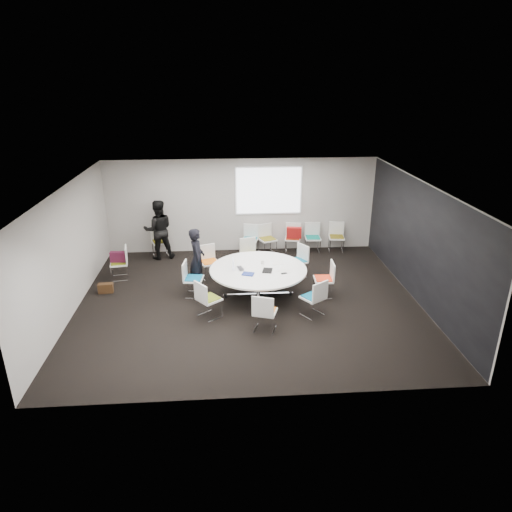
{
  "coord_description": "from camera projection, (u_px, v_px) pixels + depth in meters",
  "views": [
    {
      "loc": [
        -0.54,
        -9.72,
        5.02
      ],
      "look_at": [
        0.2,
        0.4,
        1.0
      ],
      "focal_mm": 32.0,
      "sensor_mm": 36.0,
      "label": 1
    }
  ],
  "objects": [
    {
      "name": "chair_back_e",
      "position": [
        336.0,
        242.0,
        13.93
      ],
      "size": [
        0.52,
        0.51,
        0.88
      ],
      "rotation": [
        0.0,
        0.0,
        3.0
      ],
      "color": "silver",
      "rests_on": "ground"
    },
    {
      "name": "laptop_lid",
      "position": [
        233.0,
        264.0,
        10.82
      ],
      "size": [
        0.03,
        0.3,
        0.22
      ],
      "primitive_type": "cube",
      "rotation": [
        0.0,
        0.0,
        1.61
      ],
      "color": "silver",
      "rests_on": "conference_table"
    },
    {
      "name": "cup",
      "position": [
        262.0,
        262.0,
        11.15
      ],
      "size": [
        0.08,
        0.08,
        0.09
      ],
      "primitive_type": "cylinder",
      "color": "white",
      "rests_on": "conference_table"
    },
    {
      "name": "chair_ring_e",
      "position": [
        194.0,
        285.0,
        11.09
      ],
      "size": [
        0.5,
        0.51,
        0.88
      ],
      "rotation": [
        0.0,
        0.0,
        4.59
      ],
      "color": "silver",
      "rests_on": "ground"
    },
    {
      "name": "chair_ring_b",
      "position": [
        297.0,
        267.0,
        12.12
      ],
      "size": [
        0.62,
        0.62,
        0.88
      ],
      "rotation": [
        0.0,
        0.0,
        2.11
      ],
      "color": "silver",
      "rests_on": "ground"
    },
    {
      "name": "conference_table",
      "position": [
        258.0,
        275.0,
        10.96
      ],
      "size": [
        2.32,
        2.32,
        0.73
      ],
      "color": "silver",
      "rests_on": "ground"
    },
    {
      "name": "chair_back_b",
      "position": [
        267.0,
        245.0,
        13.76
      ],
      "size": [
        0.59,
        0.58,
        0.88
      ],
      "rotation": [
        0.0,
        0.0,
        3.51
      ],
      "color": "silver",
      "rests_on": "ground"
    },
    {
      "name": "chair_ring_f",
      "position": [
        209.0,
        306.0,
        10.09
      ],
      "size": [
        0.64,
        0.64,
        0.88
      ],
      "rotation": [
        0.0,
        0.0,
        5.38
      ],
      "color": "silver",
      "rests_on": "ground"
    },
    {
      "name": "projection_screen",
      "position": [
        269.0,
        191.0,
        13.48
      ],
      "size": [
        1.9,
        0.03,
        1.35
      ],
      "primitive_type": "cube",
      "color": "white",
      "rests_on": "room_shell"
    },
    {
      "name": "brown_bag",
      "position": [
        106.0,
        288.0,
        11.29
      ],
      "size": [
        0.37,
        0.19,
        0.24
      ],
      "primitive_type": "cube",
      "rotation": [
        0.0,
        0.0,
        0.09
      ],
      "color": "#3A2412",
      "rests_on": "ground"
    },
    {
      "name": "chair_spare_left",
      "position": [
        120.0,
        269.0,
        12.02
      ],
      "size": [
        0.52,
        0.53,
        0.88
      ],
      "rotation": [
        0.0,
        0.0,
        1.75
      ],
      "color": "silver",
      "rests_on": "ground"
    },
    {
      "name": "notebook_black",
      "position": [
        267.0,
        270.0,
        10.76
      ],
      "size": [
        0.28,
        0.34,
        0.02
      ],
      "primitive_type": "cube",
      "rotation": [
        0.0,
        0.0,
        -0.21
      ],
      "color": "black",
      "rests_on": "conference_table"
    },
    {
      "name": "room_shell",
      "position": [
        253.0,
        246.0,
        10.39
      ],
      "size": [
        8.08,
        7.08,
        2.88
      ],
      "color": "black",
      "rests_on": "ground"
    },
    {
      "name": "papers_front",
      "position": [
        285.0,
        270.0,
        10.78
      ],
      "size": [
        0.36,
        0.32,
        0.0
      ],
      "primitive_type": "cube",
      "rotation": [
        0.0,
        0.0,
        -0.48
      ],
      "color": "silver",
      "rests_on": "conference_table"
    },
    {
      "name": "chair_ring_d",
      "position": [
        210.0,
        268.0,
        12.08
      ],
      "size": [
        0.59,
        0.58,
        0.88
      ],
      "rotation": [
        0.0,
        0.0,
        3.51
      ],
      "color": "silver",
      "rests_on": "ground"
    },
    {
      "name": "chair_back_c",
      "position": [
        293.0,
        244.0,
        13.84
      ],
      "size": [
        0.54,
        0.53,
        0.88
      ],
      "rotation": [
        0.0,
        0.0,
        2.94
      ],
      "color": "silver",
      "rests_on": "ground"
    },
    {
      "name": "person_back",
      "position": [
        158.0,
        230.0,
        13.18
      ],
      "size": [
        0.96,
        0.81,
        1.75
      ],
      "primitive_type": "imported",
      "rotation": [
        0.0,
        0.0,
        3.34
      ],
      "color": "black",
      "rests_on": "ground"
    },
    {
      "name": "red_jacket",
      "position": [
        294.0,
        233.0,
        13.47
      ],
      "size": [
        0.46,
        0.24,
        0.36
      ],
      "primitive_type": "cube",
      "rotation": [
        0.17,
        0.0,
        -0.2
      ],
      "color": "#A61514",
      "rests_on": "chair_back_c"
    },
    {
      "name": "maroon_bag",
      "position": [
        118.0,
        257.0,
        11.89
      ],
      "size": [
        0.4,
        0.15,
        0.28
      ],
      "primitive_type": "cube",
      "rotation": [
        0.0,
        0.0,
        -0.04
      ],
      "color": "#4C142D",
      "rests_on": "chair_spare_left"
    },
    {
      "name": "chair_ring_c",
      "position": [
        250.0,
        261.0,
        12.56
      ],
      "size": [
        0.55,
        0.54,
        0.88
      ],
      "rotation": [
        0.0,
        0.0,
        3.38
      ],
      "color": "silver",
      "rests_on": "ground"
    },
    {
      "name": "chair_back_d",
      "position": [
        313.0,
        243.0,
        13.87
      ],
      "size": [
        0.48,
        0.47,
        0.88
      ],
      "rotation": [
        0.0,
        0.0,
        3.09
      ],
      "color": "silver",
      "rests_on": "ground"
    },
    {
      "name": "tablet_folio",
      "position": [
        248.0,
        274.0,
        10.57
      ],
      "size": [
        0.31,
        0.27,
        0.03
      ],
      "primitive_type": "cube",
      "rotation": [
        0.0,
        0.0,
        -0.32
      ],
      "color": "navy",
      "rests_on": "conference_table"
    },
    {
      "name": "chair_ring_g",
      "position": [
        265.0,
        319.0,
        9.54
      ],
      "size": [
        0.58,
        0.57,
        0.88
      ],
      "rotation": [
        0.0,
        0.0,
        5.96
      ],
      "color": "silver",
      "rests_on": "ground"
    },
    {
      "name": "papers_right",
      "position": [
        278.0,
        263.0,
        11.2
      ],
      "size": [
        0.35,
        0.29,
        0.0
      ],
      "primitive_type": "cube",
      "rotation": [
        0.0,
        0.0,
        0.32
      ],
      "color": "white",
      "rests_on": "conference_table"
    },
    {
      "name": "chair_back_a",
      "position": [
        250.0,
        245.0,
        13.71
      ],
      "size": [
        0.56,
        0.55,
        0.88
      ],
      "rotation": [
        0.0,
        0.0,
        2.88
      ],
      "color": "silver",
      "rests_on": "ground"
    },
    {
      "name": "laptop",
      "position": [
        242.0,
        268.0,
        10.88
      ],
      "size": [
        0.25,
        0.33,
        0.02
      ],
      "primitive_type": "imported",
      "rotation": [
        0.0,
        0.0,
        1.82
      ],
      "color": "#333338",
      "rests_on": "conference_table"
    },
    {
      "name": "person_main",
      "position": [
        197.0,
        259.0,
        11.34
      ],
      "size": [
        0.42,
        0.6,
        1.57
      ],
      "primitive_type": "imported",
      "rotation": [
        0.0,
        0.0,
        1.66
      ],
      "color": "black",
      "rests_on": "ground"
    },
    {
      "name": "chair_ring_a",
      "position": [
        324.0,
        286.0,
        11.07
      ],
      "size": [
        0.47,
        0.48,
        0.88
      ],
      "rotation": [
        0.0,
        0.0,
        1.52
      ],
      "color": "silver",
      "rests_on": "ground"
    },
    {
      "name": "chair_ring_h",
      "position": [
        313.0,
        304.0,
        10.16
      ],
      "size": [
        0.63,
        0.63,
        0.88
      ],
      "rotation": [
        0.0,
        0.0,
        6.89
      ],
      "color": "silver",
      "rests_on": "ground"
    },
    {
      "name": "chair_person_back",
      "position": [
        161.0,
        247.0,
        13.56
      ],
      "size": [
        0.58,
        0.57,
        0.88
      ],
      "rotation": [
        0.0,
        0.0,
        3.47
      ],
      "color": "silver",
      "rests_on": "ground"
    },
    {
      "name": "phone",
      "position": [
        284.0,
        273.0,
        10.62
      ],
      "size": [
        0.15,
        0.11,
        0.01
      ],
      "primitive_type": "cube",
      "rotation": [
        0.0,
        0.0,
        0.31
      ],
      "color": "black",
      "rests_on": "conference_table"
    }
  ]
}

